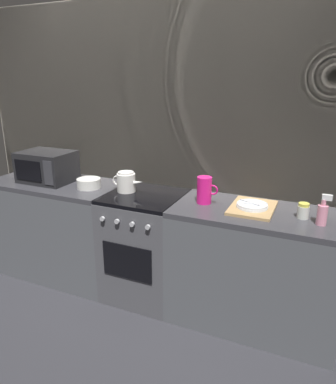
# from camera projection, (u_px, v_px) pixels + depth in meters

# --- Properties ---
(ground_plane) EXTENTS (8.00, 8.00, 0.00)m
(ground_plane) POSITION_uv_depth(u_px,v_px,m) (146.00, 292.00, 3.12)
(ground_plane) COLOR #2D2D33
(back_wall) EXTENTS (3.60, 0.05, 2.40)m
(back_wall) POSITION_uv_depth(u_px,v_px,m) (161.00, 150.00, 3.03)
(back_wall) COLOR #A39989
(back_wall) RESTS_ON ground_plane
(counter_left) EXTENTS (1.20, 0.60, 0.90)m
(counter_left) POSITION_uv_depth(u_px,v_px,m) (60.00, 228.00, 3.33)
(counter_left) COLOR #515459
(counter_left) RESTS_ON ground_plane
(stove_unit) EXTENTS (0.60, 0.63, 0.90)m
(stove_unit) POSITION_uv_depth(u_px,v_px,m) (145.00, 246.00, 2.98)
(stove_unit) COLOR #4C4C51
(stove_unit) RESTS_ON ground_plane
(counter_right) EXTENTS (1.20, 0.60, 0.90)m
(counter_right) POSITION_uv_depth(u_px,v_px,m) (253.00, 268.00, 2.64)
(counter_right) COLOR #515459
(counter_right) RESTS_ON ground_plane
(microwave) EXTENTS (0.46, 0.35, 0.27)m
(microwave) POSITION_uv_depth(u_px,v_px,m) (47.00, 167.00, 3.17)
(microwave) COLOR black
(microwave) RESTS_ON counter_left
(kettle) EXTENTS (0.28, 0.15, 0.17)m
(kettle) POSITION_uv_depth(u_px,v_px,m) (126.00, 182.00, 2.90)
(kettle) COLOR white
(kettle) RESTS_ON stove_unit
(mixing_bowl) EXTENTS (0.20, 0.20, 0.08)m
(mixing_bowl) POSITION_uv_depth(u_px,v_px,m) (89.00, 183.00, 3.01)
(mixing_bowl) COLOR silver
(mixing_bowl) RESTS_ON counter_left
(pitcher) EXTENTS (0.16, 0.11, 0.20)m
(pitcher) POSITION_uv_depth(u_px,v_px,m) (204.00, 190.00, 2.63)
(pitcher) COLOR #E5197A
(pitcher) RESTS_ON counter_right
(dish_pile) EXTENTS (0.30, 0.40, 0.06)m
(dish_pile) POSITION_uv_depth(u_px,v_px,m) (252.00, 207.00, 2.53)
(dish_pile) COLOR tan
(dish_pile) RESTS_ON counter_right
(spice_jar) EXTENTS (0.08, 0.08, 0.10)m
(spice_jar) POSITION_uv_depth(u_px,v_px,m) (303.00, 211.00, 2.36)
(spice_jar) COLOR silver
(spice_jar) RESTS_ON counter_right
(spray_bottle) EXTENTS (0.08, 0.06, 0.20)m
(spray_bottle) POSITION_uv_depth(u_px,v_px,m) (323.00, 213.00, 2.25)
(spray_bottle) COLOR pink
(spray_bottle) RESTS_ON counter_right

